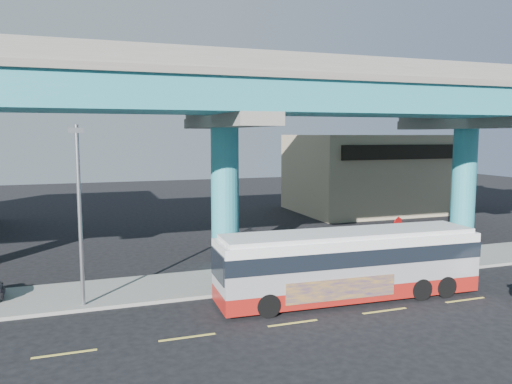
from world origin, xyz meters
name	(u,v)px	position (x,y,z in m)	size (l,w,h in m)	color
ground	(290,320)	(0.00, 0.00, 0.00)	(120.00, 120.00, 0.00)	black
sidewalk	(245,279)	(0.00, 5.50, 0.07)	(70.00, 4.00, 0.15)	gray
lane_markings	(293,323)	(0.00, -0.30, 0.01)	(58.00, 0.12, 0.01)	#D8C64C
viaduct	(224,95)	(0.00, 9.11, 9.14)	(52.00, 12.40, 11.70)	teal
building_beige	(372,173)	(18.00, 22.98, 3.51)	(14.00, 10.23, 7.00)	tan
transit_bus	(349,262)	(3.39, 1.51, 1.62)	(11.60, 2.90, 2.95)	maroon
street_lamp	(79,190)	(-7.40, 3.45, 4.90)	(0.50, 2.39, 7.27)	gray
stop_sign	(398,232)	(7.67, 4.18, 2.16)	(0.77, 0.37, 2.77)	gray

